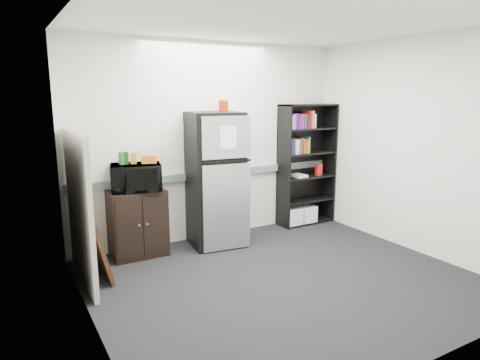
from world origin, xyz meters
The scene contains 18 objects.
floor centered at (0.00, 0.00, 0.00)m, with size 4.00×4.00×0.00m, color black.
wall_back centered at (0.00, 1.75, 1.35)m, with size 4.00×0.02×2.70m, color white.
wall_right centered at (2.00, 0.00, 1.35)m, with size 0.02×3.50×2.70m, color white.
wall_left centered at (-2.00, 0.00, 1.35)m, with size 0.02×3.50×2.70m, color white.
ceiling centered at (0.00, 0.00, 2.70)m, with size 4.00×3.50×0.02m, color white.
electrical_raceway centered at (0.00, 1.72, 0.90)m, with size 3.92×0.05×0.10m, color slate.
wall_note centered at (-0.35, 1.74, 1.55)m, with size 0.14×0.00×0.10m, color white.
bookshelf centered at (1.51, 1.57, 0.97)m, with size 0.90×0.34×1.85m.
cubicle_partition centered at (-1.90, 1.08, 0.81)m, with size 0.06×1.30×1.62m.
cabinet centered at (-1.16, 1.50, 0.42)m, with size 0.67×0.45×0.84m.
microwave centered at (-1.16, 1.48, 1.01)m, with size 0.59×0.40×0.33m, color black.
snack_box_a centered at (-1.31, 1.52, 1.24)m, with size 0.07×0.05×0.15m, color #19571C.
snack_box_b centered at (-1.27, 1.52, 1.24)m, with size 0.07×0.05×0.15m, color #0D3A19.
snack_box_c centered at (-1.17, 1.52, 1.24)m, with size 0.07×0.05×0.14m, color orange.
snack_bag centered at (-1.00, 1.47, 1.22)m, with size 0.18×0.10×0.10m, color orange.
refrigerator centered at (-0.12, 1.42, 0.89)m, with size 0.75×0.78×1.77m.
coffee_can centered at (0.08, 1.55, 1.86)m, with size 0.13×0.13×0.18m.
framed_poster centered at (-1.77, 1.11, 0.47)m, with size 0.26×0.73×0.92m.
Camera 1 is at (-2.61, -3.56, 2.01)m, focal length 32.00 mm.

